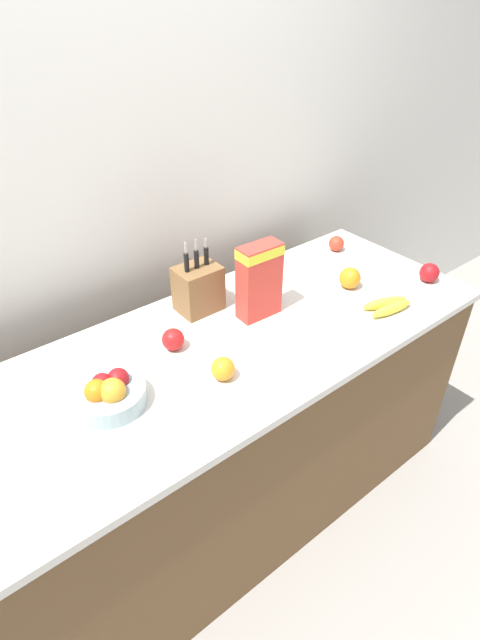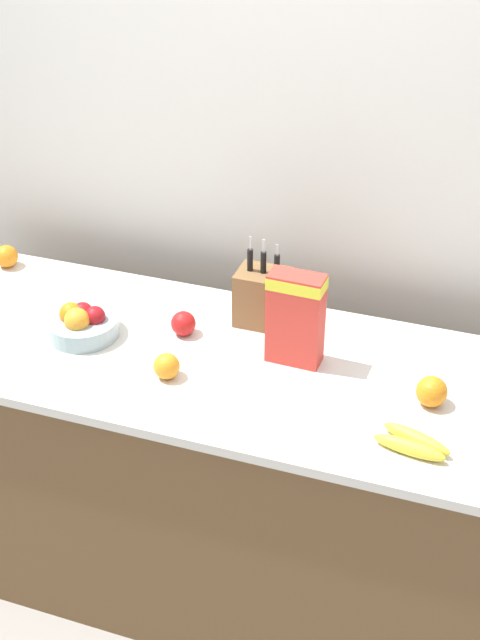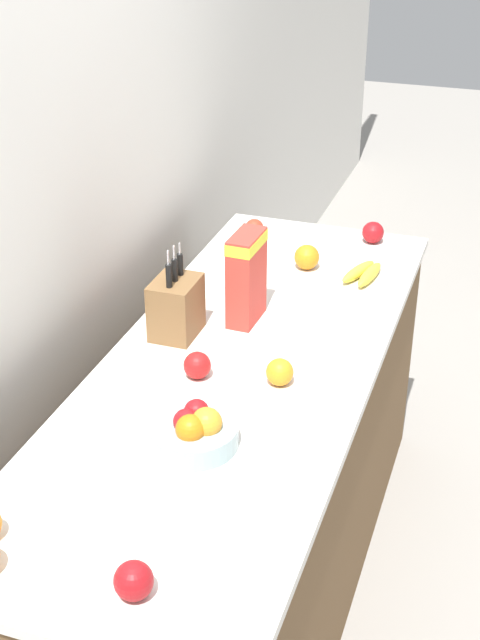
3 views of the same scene
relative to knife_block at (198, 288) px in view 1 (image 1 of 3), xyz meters
The scene contains 12 objects.
ground_plane 1.04m from the knife_block, 111.59° to the right, with size 14.00×14.00×0.00m, color gray.
wall_back 0.48m from the knife_block, 104.44° to the left, with size 9.00×0.06×2.60m.
counter 0.60m from the knife_block, 111.59° to the right, with size 2.12×0.76×0.91m.
knife_block is the anchor object (origin of this frame).
cereal_box 0.24m from the knife_block, 47.96° to the right, with size 0.16×0.08×0.29m.
fruit_bowl 0.56m from the knife_block, 153.05° to the right, with size 0.22×0.22×0.11m.
banana_bunch 0.72m from the knife_block, 39.44° to the right, with size 0.21×0.13×0.04m.
apple_leftmost 0.96m from the knife_block, 26.19° to the right, with size 0.08×0.08×0.08m, color #A31419.
apple_front 0.77m from the knife_block, ahead, with size 0.07×0.07×0.07m, color red.
apple_middle 0.26m from the knife_block, 144.63° to the right, with size 0.08×0.08×0.08m, color red.
orange_near_bowl 0.41m from the knife_block, 114.07° to the right, with size 0.08×0.08×0.08m, color orange.
orange_front_center 0.62m from the knife_block, 23.90° to the right, with size 0.09×0.09×0.09m, color orange.
Camera 1 is at (-0.78, -1.11, 1.98)m, focal length 28.00 mm.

